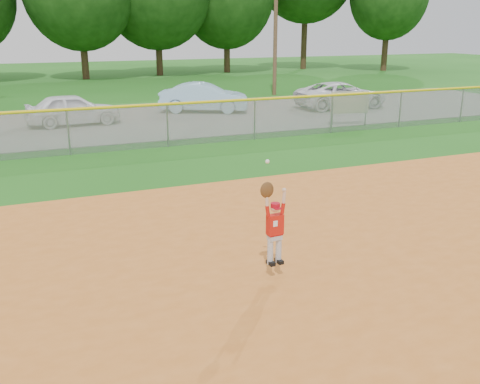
% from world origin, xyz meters
% --- Properties ---
extents(ground, '(120.00, 120.00, 0.00)m').
position_xyz_m(ground, '(0.00, 0.00, 0.00)').
color(ground, '#1C5C15').
rests_on(ground, ground).
extents(clay_infield, '(24.00, 16.00, 0.04)m').
position_xyz_m(clay_infield, '(0.00, -3.00, 0.02)').
color(clay_infield, '#C86A24').
rests_on(clay_infield, ground).
extents(parking_strip, '(44.00, 10.00, 0.03)m').
position_xyz_m(parking_strip, '(0.00, 16.00, 0.01)').
color(parking_strip, slate).
rests_on(parking_strip, ground).
extents(car_white_a, '(3.98, 1.76, 1.33)m').
position_xyz_m(car_white_a, '(-2.62, 15.65, 0.70)').
color(car_white_a, white).
rests_on(car_white_a, parking_strip).
extents(car_blue, '(4.51, 3.18, 1.41)m').
position_xyz_m(car_blue, '(3.71, 16.97, 0.73)').
color(car_blue, '#99C9E5').
rests_on(car_blue, parking_strip).
extents(car_white_b, '(4.80, 2.28, 1.32)m').
position_xyz_m(car_white_b, '(10.67, 15.55, 0.69)').
color(car_white_b, white).
rests_on(car_white_b, parking_strip).
extents(sponsor_sign, '(1.63, 0.42, 1.48)m').
position_xyz_m(sponsor_sign, '(8.15, 10.99, 0.97)').
color(sponsor_sign, gray).
rests_on(sponsor_sign, ground).
extents(outfield_fence, '(40.06, 0.10, 1.55)m').
position_xyz_m(outfield_fence, '(0.00, 10.00, 0.88)').
color(outfield_fence, gray).
rests_on(outfield_fence, ground).
extents(power_lines, '(19.40, 0.24, 9.00)m').
position_xyz_m(power_lines, '(1.00, 22.00, 4.68)').
color(power_lines, '#4C3823').
rests_on(power_lines, ground).
extents(ballplayer, '(0.48, 0.21, 1.80)m').
position_xyz_m(ballplayer, '(-1.10, -0.75, 0.99)').
color(ballplayer, silver).
rests_on(ballplayer, ground).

